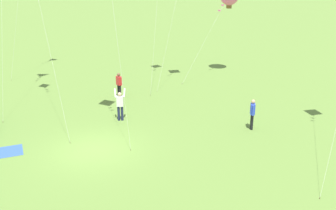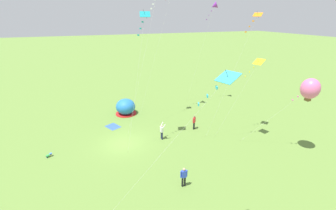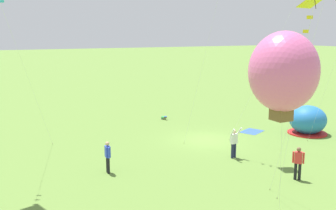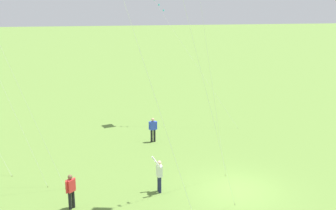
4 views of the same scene
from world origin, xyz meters
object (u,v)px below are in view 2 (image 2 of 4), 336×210
object	(u,v)px
popup_tent	(126,107)
person_flying_kite	(162,131)
person_with_toddler	(194,122)
kite_white	(155,1)
kite_teal	(144,19)
kite_pink	(310,89)
person_near_tent	(184,176)
kite_yellow	(257,65)
toddler_crawling	(49,155)
kite_orange	(255,20)
kite_cyan	(220,85)
kite_purple	(214,6)

from	to	relation	value
popup_tent	person_flying_kite	world-z (taller)	popup_tent
person_with_toddler	kite_white	bearing A→B (deg)	-147.73
kite_teal	person_with_toddler	bearing A→B (deg)	95.51
kite_pink	kite_teal	xyz separation A→B (m)	(-7.30, -13.00, 5.73)
person_near_tent	kite_yellow	xyz separation A→B (m)	(-4.27, 9.45, 7.19)
toddler_crawling	kite_orange	bearing A→B (deg)	82.62
person_near_tent	kite_yellow	size ratio (longest dim) A/B	0.20
toddler_crawling	kite_white	size ratio (longest dim) A/B	0.04
person_near_tent	kite_orange	size ratio (longest dim) A/B	0.13
kite_teal	popup_tent	bearing A→B (deg)	-173.72
kite_teal	person_flying_kite	bearing A→B (deg)	78.36
person_with_toddler	kite_pink	size ratio (longest dim) A/B	0.23
toddler_crawling	kite_white	bearing A→B (deg)	111.39
person_near_tent	kite_white	bearing A→B (deg)	170.55
kite_white	kite_cyan	distance (m)	18.78
person_with_toddler	kite_yellow	distance (m)	9.31
person_near_tent	kite_pink	bearing A→B (deg)	92.32
kite_orange	kite_teal	xyz separation A→B (m)	(-2.19, -10.28, 0.12)
popup_tent	toddler_crawling	distance (m)	11.64
kite_purple	toddler_crawling	bearing A→B (deg)	-70.65
person_near_tent	kite_yellow	bearing A→B (deg)	114.30
toddler_crawling	kite_purple	xyz separation A→B (m)	(-7.63, 21.74, 13.58)
kite_orange	kite_cyan	size ratio (longest dim) A/B	1.24
person_near_tent	person_with_toddler	size ratio (longest dim) A/B	1.00
person_near_tent	person_flying_kite	bearing A→B (deg)	173.58
popup_tent	person_with_toddler	size ratio (longest dim) A/B	1.63
popup_tent	person_flying_kite	size ratio (longest dim) A/B	1.49
kite_yellow	popup_tent	bearing A→B (deg)	-136.31
toddler_crawling	kite_cyan	bearing A→B (deg)	35.86
person_with_toddler	kite_teal	size ratio (longest dim) A/B	0.13
person_with_toddler	kite_yellow	world-z (taller)	kite_yellow
kite_white	kite_teal	distance (m)	6.25
popup_tent	kite_teal	xyz separation A→B (m)	(7.92, 0.87, 11.25)
person_near_tent	kite_orange	bearing A→B (deg)	120.12
popup_tent	kite_pink	bearing A→B (deg)	42.36
person_near_tent	person_flying_kite	size ratio (longest dim) A/B	0.91
person_near_tent	kite_teal	size ratio (longest dim) A/B	0.13
kite_yellow	kite_purple	bearing A→B (deg)	170.38
kite_yellow	kite_teal	size ratio (longest dim) A/B	0.67
popup_tent	kite_pink	size ratio (longest dim) A/B	0.38
kite_yellow	kite_purple	size ratio (longest dim) A/B	0.61
person_near_tent	kite_cyan	xyz separation A→B (m)	(4.94, -0.83, 8.79)
kite_pink	person_flying_kite	bearing A→B (deg)	-121.20
toddler_crawling	person_flying_kite	xyz separation A→B (m)	(0.70, 11.17, 0.82)
popup_tent	kite_purple	xyz separation A→B (m)	(-0.12, 12.89, 12.77)
kite_cyan	kite_teal	size ratio (longest dim) A/B	0.80
kite_teal	kite_pink	bearing A→B (deg)	60.71
person_near_tent	kite_white	xyz separation A→B (m)	(-13.10, 2.18, 13.07)
kite_pink	kite_teal	distance (m)	15.97
kite_cyan	kite_purple	bearing A→B (deg)	149.48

